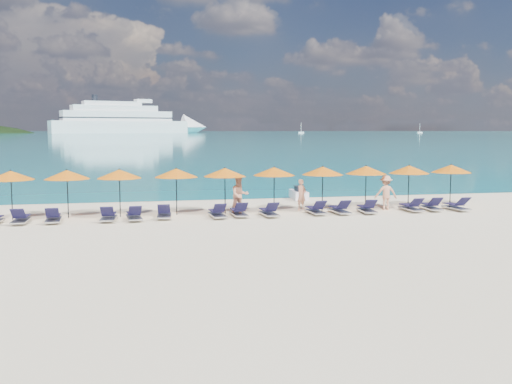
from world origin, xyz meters
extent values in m
plane|color=beige|center=(0.00, 0.00, 0.00)|extent=(1400.00, 1400.00, 0.00)
cube|color=#1FA9B2|center=(0.00, 660.00, 0.01)|extent=(1600.00, 1300.00, 0.01)
cube|color=white|center=(-22.96, 528.66, 5.72)|extent=(127.06, 58.04, 11.44)
cone|color=white|center=(49.33, 550.34, 5.72)|extent=(31.32, 31.32, 25.16)
cube|color=white|center=(-25.15, 528.00, 16.01)|extent=(101.97, 47.52, 9.15)
cube|color=white|center=(-27.34, 527.35, 22.87)|extent=(79.63, 38.83, 5.72)
cube|color=white|center=(-29.53, 526.69, 27.44)|extent=(54.55, 28.32, 4.00)
cube|color=black|center=(-25.15, 528.00, 14.29)|extent=(103.24, 48.10, 1.03)
cube|color=black|center=(-25.15, 528.00, 18.30)|extent=(100.70, 46.94, 1.03)
cylinder|color=black|center=(-44.65, 522.16, 32.02)|extent=(5.03, 5.03, 6.29)
cube|color=white|center=(144.26, 497.83, 0.71)|extent=(5.35, 1.78, 1.43)
cylinder|color=white|center=(144.26, 497.83, 5.35)|extent=(0.32, 0.32, 8.92)
cube|color=white|center=(258.84, 485.06, 0.69)|extent=(5.14, 1.71, 1.37)
cylinder|color=white|center=(258.84, 485.06, 5.14)|extent=(0.31, 0.31, 8.57)
cube|color=white|center=(3.85, 9.38, 0.26)|extent=(0.93, 2.14, 0.48)
cube|color=black|center=(3.84, 9.21, 0.61)|extent=(0.50, 0.90, 0.30)
cylinder|color=black|center=(3.89, 9.90, 0.74)|extent=(0.48, 0.09, 0.05)
imported|color=tan|center=(2.77, 5.02, 0.79)|extent=(0.69, 0.63, 1.57)
imported|color=tan|center=(-0.55, 4.23, 0.93)|extent=(0.97, 0.66, 1.86)
imported|color=tan|center=(6.98, 4.22, 0.88)|extent=(1.20, 0.69, 1.76)
cylinder|color=black|center=(-10.94, 4.62, 1.10)|extent=(0.05, 0.05, 2.20)
cone|color=orange|center=(-10.94, 4.62, 2.02)|extent=(2.10, 2.10, 0.42)
sphere|color=black|center=(-10.94, 4.62, 2.24)|extent=(0.08, 0.08, 0.08)
cylinder|color=black|center=(-8.52, 4.59, 1.10)|extent=(0.05, 0.05, 2.20)
cone|color=orange|center=(-8.52, 4.59, 2.02)|extent=(2.10, 2.10, 0.42)
sphere|color=black|center=(-8.52, 4.59, 2.24)|extent=(0.08, 0.08, 0.08)
cylinder|color=black|center=(-6.18, 4.51, 1.10)|extent=(0.05, 0.05, 2.20)
cone|color=orange|center=(-6.18, 4.51, 2.02)|extent=(2.10, 2.10, 0.42)
sphere|color=black|center=(-6.18, 4.51, 2.24)|extent=(0.08, 0.08, 0.08)
cylinder|color=black|center=(-3.55, 4.62, 1.10)|extent=(0.05, 0.05, 2.20)
cone|color=orange|center=(-3.55, 4.62, 2.02)|extent=(2.10, 2.10, 0.42)
sphere|color=black|center=(-3.55, 4.62, 2.24)|extent=(0.08, 0.08, 0.08)
cylinder|color=black|center=(-1.22, 4.54, 1.10)|extent=(0.05, 0.05, 2.20)
cone|color=orange|center=(-1.22, 4.54, 2.02)|extent=(2.10, 2.10, 0.42)
sphere|color=black|center=(-1.22, 4.54, 2.24)|extent=(0.08, 0.08, 0.08)
cylinder|color=black|center=(1.25, 4.67, 1.10)|extent=(0.05, 0.05, 2.20)
cone|color=orange|center=(1.25, 4.67, 2.02)|extent=(2.10, 2.10, 0.42)
sphere|color=black|center=(1.25, 4.67, 2.24)|extent=(0.08, 0.08, 0.08)
cylinder|color=black|center=(3.72, 4.55, 1.10)|extent=(0.05, 0.05, 2.20)
cone|color=orange|center=(3.72, 4.55, 2.02)|extent=(2.10, 2.10, 0.42)
sphere|color=black|center=(3.72, 4.55, 2.24)|extent=(0.08, 0.08, 0.08)
cylinder|color=black|center=(6.05, 4.61, 1.10)|extent=(0.05, 0.05, 2.20)
cone|color=orange|center=(6.05, 4.61, 2.02)|extent=(2.10, 2.10, 0.42)
sphere|color=black|center=(6.05, 4.61, 2.24)|extent=(0.08, 0.08, 0.08)
cylinder|color=black|center=(8.38, 4.55, 1.10)|extent=(0.05, 0.05, 2.20)
cone|color=orange|center=(8.38, 4.55, 2.02)|extent=(2.10, 2.10, 0.42)
sphere|color=black|center=(8.38, 4.55, 2.24)|extent=(0.08, 0.08, 0.08)
cylinder|color=black|center=(10.82, 4.64, 1.10)|extent=(0.05, 0.05, 2.20)
cone|color=orange|center=(10.82, 4.64, 2.02)|extent=(2.10, 2.10, 0.42)
sphere|color=black|center=(10.82, 4.64, 2.24)|extent=(0.08, 0.08, 0.08)
cube|color=silver|center=(-10.36, 3.40, 0.14)|extent=(0.63, 1.70, 0.06)
cube|color=#161436|center=(-10.36, 3.65, 0.30)|extent=(0.56, 1.10, 0.04)
cube|color=#161436|center=(-10.36, 2.85, 0.55)|extent=(0.55, 0.54, 0.43)
cube|color=silver|center=(-9.00, 3.35, 0.14)|extent=(0.74, 1.74, 0.06)
cube|color=#161436|center=(-9.02, 3.60, 0.30)|extent=(0.63, 1.14, 0.04)
cube|color=#161436|center=(-8.96, 2.80, 0.55)|extent=(0.59, 0.58, 0.43)
cube|color=silver|center=(-6.65, 3.32, 0.14)|extent=(0.71, 1.73, 0.06)
cube|color=#161436|center=(-6.64, 3.57, 0.30)|extent=(0.60, 1.13, 0.04)
cube|color=#161436|center=(-6.68, 2.77, 0.55)|extent=(0.58, 0.56, 0.43)
cube|color=silver|center=(-5.54, 3.29, 0.14)|extent=(0.79, 1.75, 0.06)
cube|color=#161436|center=(-5.56, 3.54, 0.30)|extent=(0.66, 1.15, 0.04)
cube|color=#161436|center=(-5.48, 2.75, 0.55)|extent=(0.60, 0.59, 0.43)
cube|color=silver|center=(-4.19, 3.59, 0.14)|extent=(0.73, 1.74, 0.06)
cube|color=#161436|center=(-4.17, 3.84, 0.30)|extent=(0.62, 1.13, 0.04)
cube|color=#161436|center=(-4.22, 3.04, 0.55)|extent=(0.59, 0.57, 0.43)
cube|color=silver|center=(-1.77, 3.31, 0.14)|extent=(0.73, 1.74, 0.06)
cube|color=#161436|center=(-1.79, 3.56, 0.30)|extent=(0.62, 1.13, 0.04)
cube|color=#161436|center=(-1.73, 2.76, 0.55)|extent=(0.59, 0.57, 0.43)
cube|color=silver|center=(-0.74, 3.46, 0.14)|extent=(0.70, 1.73, 0.06)
cube|color=#161436|center=(-0.75, 3.71, 0.30)|extent=(0.60, 1.12, 0.04)
cube|color=#161436|center=(-0.71, 2.91, 0.55)|extent=(0.57, 0.56, 0.43)
cube|color=silver|center=(0.66, 3.22, 0.14)|extent=(0.73, 1.74, 0.06)
cube|color=#161436|center=(0.64, 3.47, 0.30)|extent=(0.62, 1.13, 0.04)
cube|color=#161436|center=(0.69, 2.67, 0.55)|extent=(0.58, 0.57, 0.43)
cube|color=silver|center=(3.02, 3.41, 0.14)|extent=(0.70, 1.73, 0.06)
cube|color=#161436|center=(3.01, 3.66, 0.30)|extent=(0.60, 1.12, 0.04)
cube|color=#161436|center=(3.04, 2.86, 0.55)|extent=(0.57, 0.56, 0.43)
cube|color=silver|center=(4.19, 3.33, 0.14)|extent=(0.70, 1.73, 0.06)
cube|color=#161436|center=(4.18, 3.58, 0.30)|extent=(0.60, 1.13, 0.04)
cube|color=#161436|center=(4.22, 2.78, 0.55)|extent=(0.58, 0.56, 0.43)
cube|color=silver|center=(5.59, 3.31, 0.14)|extent=(0.77, 1.75, 0.06)
cube|color=#161436|center=(5.61, 3.56, 0.30)|extent=(0.65, 1.14, 0.04)
cube|color=#161436|center=(5.54, 2.77, 0.55)|extent=(0.60, 0.58, 0.43)
cube|color=silver|center=(7.98, 3.40, 0.14)|extent=(0.65, 1.71, 0.06)
cube|color=#161436|center=(7.97, 3.65, 0.30)|extent=(0.57, 1.11, 0.04)
cube|color=#161436|center=(7.99, 2.85, 0.55)|extent=(0.56, 0.55, 0.43)
cube|color=silver|center=(9.09, 3.48, 0.14)|extent=(0.76, 1.75, 0.06)
cube|color=#161436|center=(9.11, 3.73, 0.30)|extent=(0.64, 1.14, 0.04)
cube|color=#161436|center=(9.05, 2.93, 0.55)|extent=(0.59, 0.58, 0.43)
cube|color=silver|center=(10.37, 3.26, 0.14)|extent=(0.76, 1.75, 0.06)
cube|color=#161436|center=(10.35, 3.51, 0.30)|extent=(0.64, 1.14, 0.04)
cube|color=#161436|center=(10.41, 2.72, 0.55)|extent=(0.59, 0.58, 0.43)
camera|label=1|loc=(-5.22, -22.61, 4.10)|focal=40.00mm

